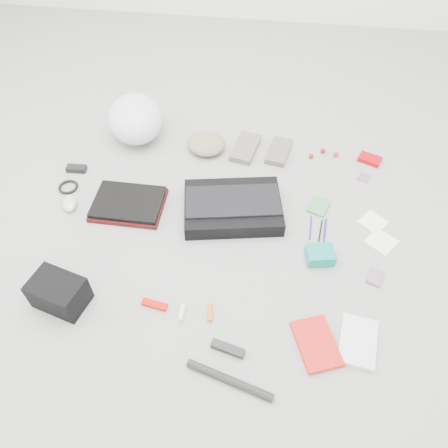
# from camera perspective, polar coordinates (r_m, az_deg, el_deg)

# --- Properties ---
(ground_plane) EXTENTS (4.00, 4.00, 0.00)m
(ground_plane) POSITION_cam_1_polar(r_m,az_deg,el_deg) (1.90, 0.00, -0.97)
(ground_plane) COLOR gray
(messenger_bag) EXTENTS (0.48, 0.38, 0.07)m
(messenger_bag) POSITION_cam_1_polar(r_m,az_deg,el_deg) (1.95, 1.15, 2.20)
(messenger_bag) COLOR black
(messenger_bag) RESTS_ON ground_plane
(bag_flap) EXTENTS (0.44, 0.26, 0.01)m
(bag_flap) POSITION_cam_1_polar(r_m,az_deg,el_deg) (1.92, 1.17, 3.02)
(bag_flap) COLOR black
(bag_flap) RESTS_ON messenger_bag
(laptop_sleeve) EXTENTS (0.32, 0.24, 0.02)m
(laptop_sleeve) POSITION_cam_1_polar(r_m,az_deg,el_deg) (2.04, -12.34, 2.43)
(laptop_sleeve) COLOR #420D10
(laptop_sleeve) RESTS_ON ground_plane
(laptop) EXTENTS (0.31, 0.22, 0.02)m
(laptop) POSITION_cam_1_polar(r_m,az_deg,el_deg) (2.02, -12.44, 2.83)
(laptop) COLOR black
(laptop) RESTS_ON laptop_sleeve
(bike_helmet) EXTENTS (0.38, 0.43, 0.21)m
(bike_helmet) POSITION_cam_1_polar(r_m,az_deg,el_deg) (2.36, -11.50, 13.34)
(bike_helmet) COLOR white
(bike_helmet) RESTS_ON ground_plane
(beanie) EXTENTS (0.25, 0.25, 0.07)m
(beanie) POSITION_cam_1_polar(r_m,az_deg,el_deg) (2.27, -2.32, 10.44)
(beanie) COLOR gray
(beanie) RESTS_ON ground_plane
(mitten_left) EXTENTS (0.15, 0.24, 0.03)m
(mitten_left) POSITION_cam_1_polar(r_m,az_deg,el_deg) (2.27, 2.82, 9.90)
(mitten_left) COLOR slate
(mitten_left) RESTS_ON ground_plane
(mitten_right) EXTENTS (0.13, 0.21, 0.03)m
(mitten_right) POSITION_cam_1_polar(r_m,az_deg,el_deg) (2.27, 7.17, 9.38)
(mitten_right) COLOR #6A5F57
(mitten_right) RESTS_ON ground_plane
(power_brick) EXTENTS (0.10, 0.05, 0.03)m
(power_brick) POSITION_cam_1_polar(r_m,az_deg,el_deg) (2.28, -18.71, 6.87)
(power_brick) COLOR black
(power_brick) RESTS_ON ground_plane
(cable_coil) EXTENTS (0.11, 0.11, 0.01)m
(cable_coil) POSITION_cam_1_polar(r_m,az_deg,el_deg) (2.20, -19.68, 4.58)
(cable_coil) COLOR black
(cable_coil) RESTS_ON ground_plane
(mouse) EXTENTS (0.10, 0.12, 0.04)m
(mouse) POSITION_cam_1_polar(r_m,az_deg,el_deg) (2.11, -19.54, 2.59)
(mouse) COLOR silver
(mouse) RESTS_ON ground_plane
(camera_bag) EXTENTS (0.22, 0.18, 0.13)m
(camera_bag) POSITION_cam_1_polar(r_m,az_deg,el_deg) (1.77, -20.75, -8.39)
(camera_bag) COLOR black
(camera_bag) RESTS_ON ground_plane
(multitool) EXTENTS (0.10, 0.04, 0.02)m
(multitool) POSITION_cam_1_polar(r_m,az_deg,el_deg) (1.71, -9.05, -10.35)
(multitool) COLOR #BC0802
(multitool) RESTS_ON ground_plane
(toiletry_tube_white) EXTENTS (0.02, 0.06, 0.02)m
(toiletry_tube_white) POSITION_cam_1_polar(r_m,az_deg,el_deg) (1.68, -5.55, -11.44)
(toiletry_tube_white) COLOR silver
(toiletry_tube_white) RESTS_ON ground_plane
(toiletry_tube_orange) EXTENTS (0.03, 0.07, 0.02)m
(toiletry_tube_orange) POSITION_cam_1_polar(r_m,az_deg,el_deg) (1.67, -1.85, -11.52)
(toiletry_tube_orange) COLOR #D45E16
(toiletry_tube_orange) RESTS_ON ground_plane
(u_lock) EXTENTS (0.13, 0.06, 0.02)m
(u_lock) POSITION_cam_1_polar(r_m,az_deg,el_deg) (1.61, 0.51, -15.97)
(u_lock) COLOR black
(u_lock) RESTS_ON ground_plane
(bike_pump) EXTENTS (0.31, 0.11, 0.03)m
(bike_pump) POSITION_cam_1_polar(r_m,az_deg,el_deg) (1.56, 0.73, -19.73)
(bike_pump) COLOR black
(bike_pump) RESTS_ON ground_plane
(book_red) EXTENTS (0.20, 0.23, 0.02)m
(book_red) POSITION_cam_1_polar(r_m,az_deg,el_deg) (1.65, 11.97, -15.05)
(book_red) COLOR red
(book_red) RESTS_ON ground_plane
(book_white) EXTENTS (0.16, 0.21, 0.02)m
(book_white) POSITION_cam_1_polar(r_m,az_deg,el_deg) (1.69, 17.09, -14.46)
(book_white) COLOR silver
(book_white) RESTS_ON ground_plane
(notepad) EXTENTS (0.11, 0.13, 0.01)m
(notepad) POSITION_cam_1_polar(r_m,az_deg,el_deg) (2.04, 12.27, 2.28)
(notepad) COLOR #46834F
(notepad) RESTS_ON ground_plane
(pen_blue) EXTENTS (0.01, 0.13, 0.01)m
(pen_blue) POSITION_cam_1_polar(r_m,az_deg,el_deg) (1.95, 11.25, -0.48)
(pen_blue) COLOR #1A21A3
(pen_blue) RESTS_ON ground_plane
(pen_black) EXTENTS (0.02, 0.12, 0.01)m
(pen_black) POSITION_cam_1_polar(r_m,az_deg,el_deg) (1.95, 12.49, -0.85)
(pen_black) COLOR black
(pen_black) RESTS_ON ground_plane
(pen_navy) EXTENTS (0.02, 0.15, 0.01)m
(pen_navy) POSITION_cam_1_polar(r_m,az_deg,el_deg) (1.95, 13.03, -1.00)
(pen_navy) COLOR navy
(pen_navy) RESTS_ON ground_plane
(accordion_wallet) EXTENTS (0.13, 0.11, 0.06)m
(accordion_wallet) POSITION_cam_1_polar(r_m,az_deg,el_deg) (1.84, 12.44, -3.98)
(accordion_wallet) COLOR #0D9080
(accordion_wallet) RESTS_ON ground_plane
(card_deck) EXTENTS (0.08, 0.09, 0.01)m
(card_deck) POSITION_cam_1_polar(r_m,az_deg,el_deg) (1.86, 19.12, -6.58)
(card_deck) COLOR gray
(card_deck) RESTS_ON ground_plane
(napkin_top) EXTENTS (0.14, 0.14, 0.01)m
(napkin_top) POSITION_cam_1_polar(r_m,az_deg,el_deg) (2.04, 18.90, 0.24)
(napkin_top) COLOR white
(napkin_top) RESTS_ON ground_plane
(napkin_bottom) EXTENTS (0.15, 0.15, 0.01)m
(napkin_bottom) POSITION_cam_1_polar(r_m,az_deg,el_deg) (1.98, 19.89, -2.19)
(napkin_bottom) COLOR white
(napkin_bottom) RESTS_ON ground_plane
(lollipop_a) EXTENTS (0.03, 0.03, 0.02)m
(lollipop_a) POSITION_cam_1_polar(r_m,az_deg,el_deg) (2.27, 11.31, 8.70)
(lollipop_a) COLOR #A6120C
(lollipop_a) RESTS_ON ground_plane
(lollipop_b) EXTENTS (0.03, 0.03, 0.03)m
(lollipop_b) POSITION_cam_1_polar(r_m,az_deg,el_deg) (2.31, 12.80, 9.31)
(lollipop_b) COLOR #9F0A12
(lollipop_b) RESTS_ON ground_plane
(lollipop_c) EXTENTS (0.03, 0.03, 0.03)m
(lollipop_c) POSITION_cam_1_polar(r_m,az_deg,el_deg) (2.31, 14.43, 8.81)
(lollipop_c) COLOR #B02A1A
(lollipop_c) RESTS_ON ground_plane
(altoids_tin) EXTENTS (0.13, 0.10, 0.02)m
(altoids_tin) POSITION_cam_1_polar(r_m,az_deg,el_deg) (2.33, 18.51, 8.03)
(altoids_tin) COLOR #AF040D
(altoids_tin) RESTS_ON ground_plane
(stamp_sheet) EXTENTS (0.07, 0.08, 0.00)m
(stamp_sheet) POSITION_cam_1_polar(r_m,az_deg,el_deg) (2.24, 17.79, 5.82)
(stamp_sheet) COLOR slate
(stamp_sheet) RESTS_ON ground_plane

